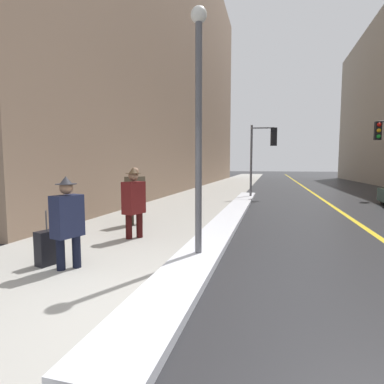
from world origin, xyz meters
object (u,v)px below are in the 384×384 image
pedestrian_in_fedora (67,219)px  rolling_suitcase (47,248)px  lamp_post (199,110)px  traffic_light_near (265,146)px  pedestrian_trailing (135,193)px  pedestrian_in_glasses (134,200)px

pedestrian_in_fedora → rolling_suitcase: pedestrian_in_fedora is taller
lamp_post → rolling_suitcase: lamp_post is taller
traffic_light_near → rolling_suitcase: bearing=-113.4°
lamp_post → traffic_light_near: lamp_post is taller
lamp_post → traffic_light_near: 10.64m
traffic_light_near → pedestrian_in_fedora: (-2.86, -11.67, -1.86)m
pedestrian_trailing → rolling_suitcase: size_ratio=1.74×
pedestrian_in_fedora → rolling_suitcase: (-0.48, 0.08, -0.54)m
traffic_light_near → pedestrian_in_fedora: traffic_light_near is taller
traffic_light_near → rolling_suitcase: traffic_light_near is taller
pedestrian_in_glasses → pedestrian_in_fedora: bearing=12.6°
traffic_light_near → pedestrian_trailing: (-3.39, -8.04, -1.78)m
lamp_post → traffic_light_near: bearing=85.0°
pedestrian_in_glasses → rolling_suitcase: 2.26m
pedestrian_in_glasses → lamp_post: bearing=74.5°
traffic_light_near → pedestrian_in_fedora: size_ratio=2.43×
pedestrian_in_glasses → pedestrian_trailing: 1.60m
traffic_light_near → pedestrian_in_glasses: size_ratio=2.24×
pedestrian_trailing → pedestrian_in_fedora: bearing=24.3°
lamp_post → pedestrian_in_fedora: (-1.93, -1.07, -1.83)m
lamp_post → pedestrian_in_glasses: 2.76m
lamp_post → pedestrian_trailing: lamp_post is taller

